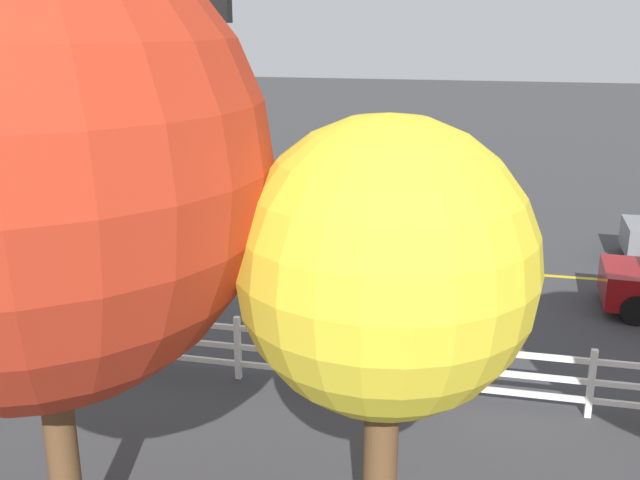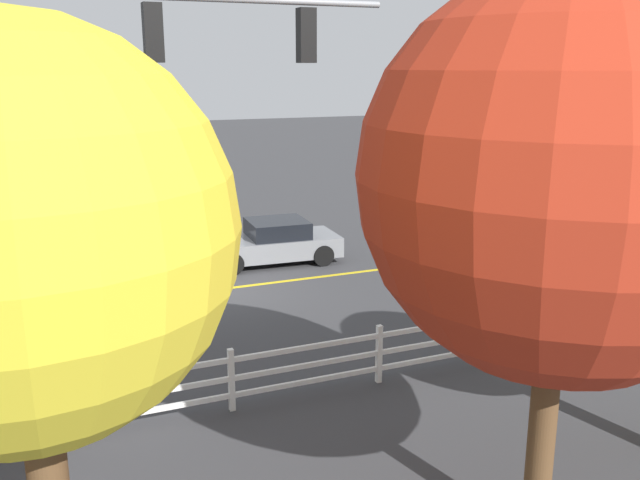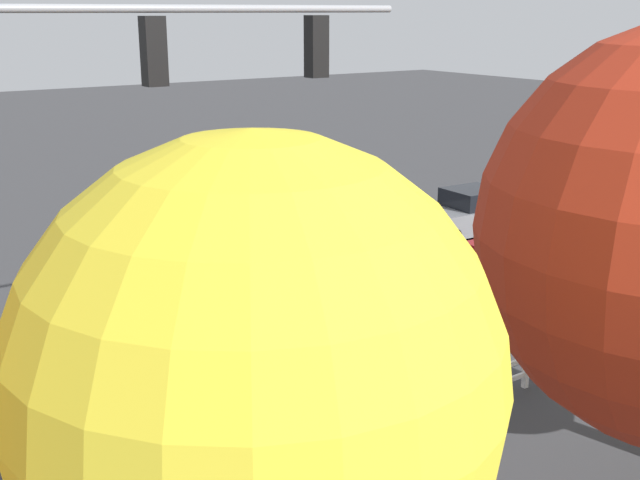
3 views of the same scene
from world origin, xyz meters
The scene contains 9 objects.
ground_plane centered at (0.00, 0.00, 0.00)m, with size 120.00×120.00×0.00m, color #38383A.
lane_center_stripe centered at (-4.00, 0.00, 0.00)m, with size 28.00×0.16×0.01m, color gold.
signal_assembly centered at (3.14, 4.89, 5.26)m, with size 7.93×0.38×7.46m.
car_0 centered at (-11.19, -1.83, 0.72)m, with size 3.99×1.91×1.53m.
car_1 centered at (-2.40, -1.98, 0.63)m, with size 4.20×2.16×1.32m.
car_2 centered at (-10.05, 1.93, 0.70)m, with size 3.98×2.00×1.49m.
pedestrian centered at (4.63, 5.20, 0.93)m, with size 0.45×0.48×1.69m.
white_rail_fence centered at (-3.00, 6.70, 0.60)m, with size 26.10×0.10×1.15m.
tree_2 centered at (4.30, 11.83, 4.59)m, with size 3.38×3.38×6.31m.
Camera 3 is at (6.70, 16.15, 7.01)m, focal length 44.88 mm.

